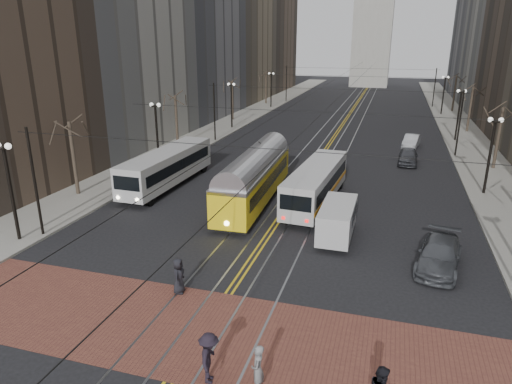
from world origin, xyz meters
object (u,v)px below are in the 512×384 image
Objects in this scene: sedan_parked at (439,255)px; pedestrian_b at (258,369)px; pedestrian_a at (179,276)px; pedestrian_d at (209,358)px; rear_bus at (316,185)px; streetcar at (255,182)px; sedan_silver at (411,141)px; sedan_grey at (408,156)px; cargo_van at (337,222)px; transit_bus at (168,169)px.

pedestrian_b is (-6.44, -11.11, 0.18)m from sedan_parked.
pedestrian_d is (3.57, -5.00, 0.08)m from pedestrian_a.
pedestrian_a is (-4.04, -13.80, -0.52)m from rear_bus.
rear_bus is 14.38m from pedestrian_a.
streetcar is at bearing 159.96° from sedan_parked.
sedan_silver is 28.56m from sedan_parked.
pedestrian_b is 0.94× the size of pedestrian_d.
sedan_grey is 2.28× the size of pedestrian_d.
cargo_van reaches higher than pedestrian_a.
cargo_van is at bearing -22.53° from transit_bus.
sedan_grey is 29.25m from pedestrian_a.
streetcar is 3.12× the size of sedan_silver.
sedan_grey is at bearing -84.40° from sedan_silver.
sedan_grey is (4.28, 19.06, -0.32)m from cargo_van.
pedestrian_a is (-6.24, -8.23, -0.18)m from cargo_van.
rear_bus is at bearing -2.25° from transit_bus.
streetcar reaches higher than cargo_van.
pedestrian_a is (8.00, -14.60, -0.56)m from transit_bus.
pedestrian_d reaches higher than sedan_parked.
pedestrian_a reaches higher than sedan_parked.
pedestrian_a is (-11.74, -6.11, 0.16)m from sedan_parked.
streetcar reaches higher than transit_bus.
rear_bus is at bearing 173.10° from pedestrian_b.
pedestrian_d is at bearing -100.73° from pedestrian_b.
pedestrian_b is (-5.23, -32.29, 0.17)m from sedan_grey.
rear_bus is 2.24× the size of cargo_van.
streetcar is 17.94m from sedan_grey.
rear_bus is at bearing -113.55° from sedan_grey.
sedan_silver is at bearing 88.56° from sedan_grey.
transit_bus is 22.76m from pedestrian_d.
cargo_van is at bearing -100.55° from sedan_grey.
transit_bus is 1.07× the size of rear_bus.
cargo_van is 0.96× the size of sedan_parked.
sedan_silver is at bearing 75.63° from rear_bus.
sedan_silver is at bearing -23.60° from pedestrian_d.
cargo_van is at bearing -46.45° from pedestrian_a.
sedan_grey reaches higher than sedan_silver.
pedestrian_b is at bearing -110.36° from sedan_parked.
sedan_grey is at bearing 77.61° from cargo_van.
pedestrian_d reaches higher than sedan_silver.
pedestrian_d is (-0.47, -18.80, -0.43)m from rear_bus.
transit_bus is at bearing -124.26° from sedan_silver.
sedan_grey is 21.22m from sedan_parked.
pedestrian_a is at bearing -59.71° from transit_bus.
sedan_grey reaches higher than sedan_parked.
sedan_silver is at bearing -26.86° from pedestrian_a.
rear_bus reaches higher than pedestrian_b.
cargo_van is 19.54m from sedan_grey.
sedan_silver is 2.33× the size of pedestrian_b.
streetcar is at bearing -173.56° from pedestrian_b.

